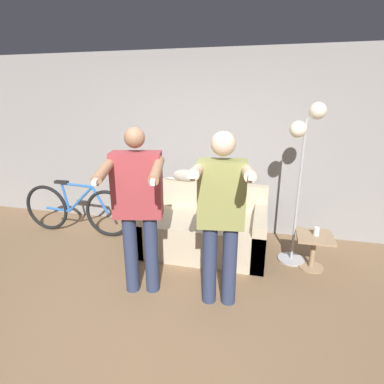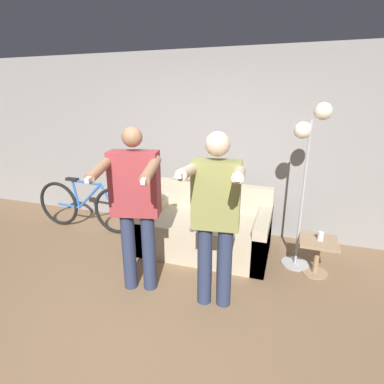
# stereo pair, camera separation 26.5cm
# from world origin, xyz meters

# --- Properties ---
(ground_plane) EXTENTS (16.00, 16.00, 0.00)m
(ground_plane) POSITION_xyz_m (0.00, 0.00, 0.00)
(ground_plane) COLOR #846647
(wall_back) EXTENTS (10.00, 0.05, 2.60)m
(wall_back) POSITION_xyz_m (0.00, 2.44, 1.30)
(wall_back) COLOR gray
(wall_back) RESTS_ON ground_plane
(couch) EXTENTS (1.63, 0.93, 0.83)m
(couch) POSITION_xyz_m (0.24, 1.68, 0.28)
(couch) COLOR beige
(couch) RESTS_ON ground_plane
(person_left) EXTENTS (0.64, 0.76, 1.71)m
(person_left) POSITION_xyz_m (-0.20, 0.63, 0.99)
(person_left) COLOR #2D3856
(person_left) RESTS_ON ground_plane
(person_right) EXTENTS (0.55, 0.72, 1.69)m
(person_right) POSITION_xyz_m (0.62, 0.63, 0.98)
(person_right) COLOR #2D3856
(person_right) RESTS_ON ground_plane
(cat) EXTENTS (0.50, 0.11, 0.19)m
(cat) POSITION_xyz_m (-0.09, 2.04, 0.92)
(cat) COLOR #B7AD9E
(cat) RESTS_ON couch
(floor_lamp) EXTENTS (0.37, 0.33, 1.92)m
(floor_lamp) POSITION_xyz_m (1.39, 1.66, 1.42)
(floor_lamp) COLOR #B2B2B7
(floor_lamp) RESTS_ON ground_plane
(side_table) EXTENTS (0.41, 0.41, 0.43)m
(side_table) POSITION_xyz_m (1.60, 1.52, 0.30)
(side_table) COLOR #A38460
(side_table) RESTS_ON ground_plane
(cup) EXTENTS (0.07, 0.07, 0.10)m
(cup) POSITION_xyz_m (1.61, 1.53, 0.48)
(cup) COLOR white
(cup) RESTS_ON side_table
(bicycle) EXTENTS (1.74, 0.07, 0.80)m
(bicycle) POSITION_xyz_m (-1.69, 1.74, 0.37)
(bicycle) COLOR black
(bicycle) RESTS_ON ground_plane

